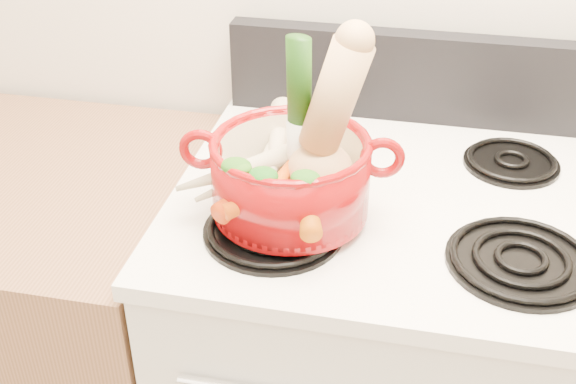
# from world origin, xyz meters

# --- Properties ---
(cooktop) EXTENTS (0.78, 0.67, 0.03)m
(cooktop) POSITION_xyz_m (0.00, 1.40, 0.93)
(cooktop) COLOR white
(cooktop) RESTS_ON stove_body
(control_backsplash) EXTENTS (0.76, 0.05, 0.18)m
(control_backsplash) POSITION_xyz_m (0.00, 1.70, 1.04)
(control_backsplash) COLOR black
(control_backsplash) RESTS_ON cooktop
(burner_front_left) EXTENTS (0.22, 0.22, 0.02)m
(burner_front_left) POSITION_xyz_m (-0.19, 1.24, 0.96)
(burner_front_left) COLOR black
(burner_front_left) RESTS_ON cooktop
(burner_front_right) EXTENTS (0.22, 0.22, 0.02)m
(burner_front_right) POSITION_xyz_m (0.19, 1.24, 0.96)
(burner_front_right) COLOR black
(burner_front_right) RESTS_ON cooktop
(burner_back_left) EXTENTS (0.17, 0.17, 0.02)m
(burner_back_left) POSITION_xyz_m (-0.19, 1.54, 0.96)
(burner_back_left) COLOR black
(burner_back_left) RESTS_ON cooktop
(burner_back_right) EXTENTS (0.17, 0.17, 0.02)m
(burner_back_right) POSITION_xyz_m (0.19, 1.54, 0.96)
(burner_back_right) COLOR black
(burner_back_right) RESTS_ON cooktop
(dutch_oven) EXTENTS (0.28, 0.28, 0.12)m
(dutch_oven) POSITION_xyz_m (-0.17, 1.29, 1.03)
(dutch_oven) COLOR maroon
(dutch_oven) RESTS_ON burner_front_left
(pot_handle_left) EXTENTS (0.07, 0.02, 0.07)m
(pot_handle_left) POSITION_xyz_m (-0.31, 1.27, 1.07)
(pot_handle_left) COLOR maroon
(pot_handle_left) RESTS_ON dutch_oven
(pot_handle_right) EXTENTS (0.07, 0.02, 0.07)m
(pot_handle_right) POSITION_xyz_m (-0.03, 1.30, 1.07)
(pot_handle_right) COLOR maroon
(pot_handle_right) RESTS_ON dutch_oven
(squash) EXTENTS (0.19, 0.13, 0.29)m
(squash) POSITION_xyz_m (-0.13, 1.29, 1.13)
(squash) COLOR tan
(squash) RESTS_ON dutch_oven
(leek) EXTENTS (0.06, 0.06, 0.27)m
(leek) POSITION_xyz_m (-0.16, 1.32, 1.13)
(leek) COLOR silver
(leek) RESTS_ON dutch_oven
(ginger) EXTENTS (0.09, 0.08, 0.04)m
(ginger) POSITION_xyz_m (-0.14, 1.38, 1.01)
(ginger) COLOR tan
(ginger) RESTS_ON dutch_oven
(parsnip_0) EXTENTS (0.10, 0.21, 0.06)m
(parsnip_0) POSITION_xyz_m (-0.23, 1.32, 1.01)
(parsnip_0) COLOR beige
(parsnip_0) RESTS_ON dutch_oven
(parsnip_1) EXTENTS (0.18, 0.17, 0.06)m
(parsnip_1) POSITION_xyz_m (-0.24, 1.29, 1.02)
(parsnip_1) COLOR beige
(parsnip_1) RESTS_ON dutch_oven
(parsnip_2) EXTENTS (0.07, 0.20, 0.06)m
(parsnip_2) POSITION_xyz_m (-0.22, 1.35, 1.03)
(parsnip_2) COLOR beige
(parsnip_2) RESTS_ON dutch_oven
(parsnip_3) EXTENTS (0.19, 0.13, 0.06)m
(parsnip_3) POSITION_xyz_m (-0.26, 1.28, 1.03)
(parsnip_3) COLOR beige
(parsnip_3) RESTS_ON dutch_oven
(parsnip_4) EXTENTS (0.07, 0.24, 0.07)m
(parsnip_4) POSITION_xyz_m (-0.21, 1.36, 1.04)
(parsnip_4) COLOR beige
(parsnip_4) RESTS_ON dutch_oven
(carrot_0) EXTENTS (0.08, 0.16, 0.05)m
(carrot_0) POSITION_xyz_m (-0.17, 1.26, 1.01)
(carrot_0) COLOR #C14509
(carrot_0) RESTS_ON dutch_oven
(carrot_1) EXTENTS (0.10, 0.17, 0.05)m
(carrot_1) POSITION_xyz_m (-0.23, 1.25, 1.02)
(carrot_1) COLOR #C13409
(carrot_1) RESTS_ON dutch_oven
(carrot_2) EXTENTS (0.07, 0.18, 0.05)m
(carrot_2) POSITION_xyz_m (-0.13, 1.24, 1.02)
(carrot_2) COLOR #C35E09
(carrot_2) RESTS_ON dutch_oven
(carrot_3) EXTENTS (0.11, 0.10, 0.04)m
(carrot_3) POSITION_xyz_m (-0.20, 1.21, 1.03)
(carrot_3) COLOR #D1490A
(carrot_3) RESTS_ON dutch_oven
(carrot_4) EXTENTS (0.06, 0.17, 0.05)m
(carrot_4) POSITION_xyz_m (-0.18, 1.25, 1.04)
(carrot_4) COLOR #D9500A
(carrot_4) RESTS_ON dutch_oven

